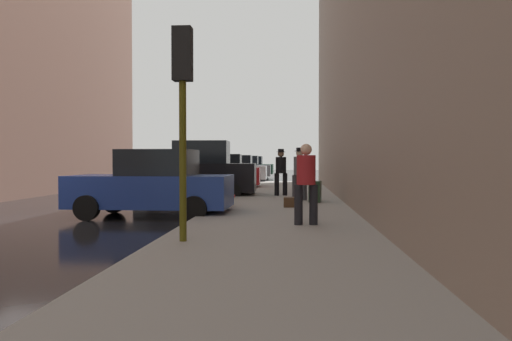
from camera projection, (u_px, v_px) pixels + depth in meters
ground_plane at (31, 222)px, 12.14m from camera, size 120.00×120.00×0.00m
sidewalk at (278, 221)px, 11.70m from camera, size 4.00×40.00×0.15m
parked_blue_sedan at (153, 185)px, 13.21m from camera, size 4.23×2.12×1.79m
parked_black_suv at (198, 172)px, 19.61m from camera, size 4.66×2.18×2.25m
parked_red_hatchback at (219, 173)px, 25.27m from camera, size 4.27×2.19×1.79m
parked_silver_sedan at (234, 170)px, 31.76m from camera, size 4.22×2.09×1.79m
parked_gray_coupe at (243, 168)px, 37.68m from camera, size 4.24×2.13×1.79m
parked_dark_green_sedan at (249, 167)px, 43.08m from camera, size 4.21×2.08×1.79m
fire_hydrant at (228, 195)px, 14.63m from camera, size 0.42×0.22×0.70m
traffic_light at (183, 87)px, 8.37m from camera, size 0.32×0.32×3.60m
pedestrian_with_beanie at (300, 171)px, 16.84m from camera, size 0.51×0.43×1.78m
pedestrian_with_fedora at (281, 170)px, 19.01m from camera, size 0.53×0.47×1.78m
pedestrian_in_red_jacket at (306, 180)px, 10.51m from camera, size 0.52×0.45×1.71m
rolling_suitcase at (315, 191)px, 16.13m from camera, size 0.44×0.61×1.04m
duffel_bag at (289, 202)px, 14.48m from camera, size 0.32×0.44×0.28m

